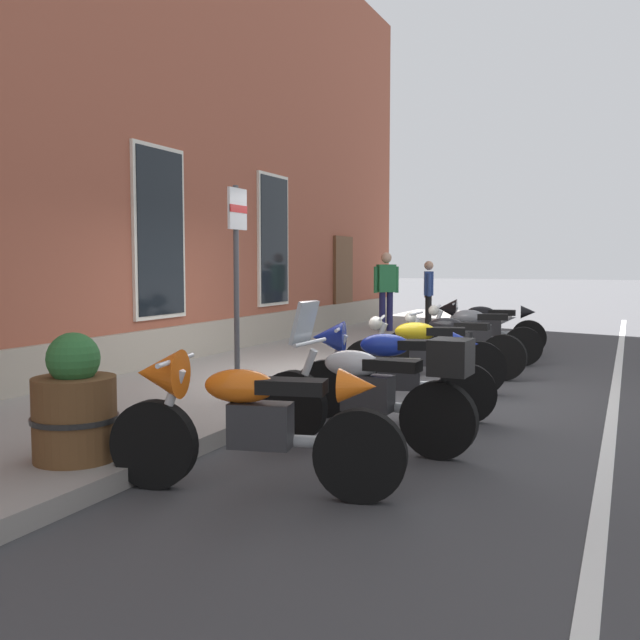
# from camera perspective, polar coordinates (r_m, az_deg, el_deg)

# --- Properties ---
(ground_plane) EXTENTS (140.00, 140.00, 0.00)m
(ground_plane) POSITION_cam_1_polar(r_m,az_deg,el_deg) (9.50, 2.49, -5.50)
(ground_plane) COLOR #38383A
(sidewalk) EXTENTS (27.87, 3.03, 0.16)m
(sidewalk) POSITION_cam_1_polar(r_m,az_deg,el_deg) (10.12, -5.58, -4.45)
(sidewalk) COLOR gray
(sidewalk) RESTS_ON ground_plane
(lane_stripe) EXTENTS (27.87, 0.12, 0.01)m
(lane_stripe) POSITION_cam_1_polar(r_m,az_deg,el_deg) (8.90, 22.25, -6.49)
(lane_stripe) COLOR silver
(lane_stripe) RESTS_ON ground_plane
(motorcycle_orange_sport) EXTENTS (0.72, 2.16, 1.03)m
(motorcycle_orange_sport) POSITION_cam_1_polar(r_m,az_deg,el_deg) (5.18, -6.17, -7.64)
(motorcycle_orange_sport) COLOR black
(motorcycle_orange_sport) RESTS_ON ground_plane
(motorcycle_silver_touring) EXTENTS (0.62, 2.05, 1.31)m
(motorcycle_silver_touring) POSITION_cam_1_polar(r_m,az_deg,el_deg) (6.33, 4.29, -5.53)
(motorcycle_silver_touring) COLOR black
(motorcycle_silver_touring) RESTS_ON ground_plane
(motorcycle_blue_sport) EXTENTS (0.75, 2.09, 1.04)m
(motorcycle_blue_sport) POSITION_cam_1_polar(r_m,az_deg,el_deg) (7.61, 5.26, -3.68)
(motorcycle_blue_sport) COLOR black
(motorcycle_blue_sport) RESTS_ON ground_plane
(motorcycle_yellow_naked) EXTENTS (0.74, 2.05, 0.98)m
(motorcycle_yellow_naked) POSITION_cam_1_polar(r_m,az_deg,el_deg) (9.21, 8.07, -2.78)
(motorcycle_yellow_naked) COLOR black
(motorcycle_yellow_naked) RESTS_ON ground_plane
(motorcycle_black_naked) EXTENTS (0.62, 2.11, 0.93)m
(motorcycle_black_naked) POSITION_cam_1_polar(r_m,az_deg,el_deg) (10.59, 10.38, -1.94)
(motorcycle_black_naked) COLOR black
(motorcycle_black_naked) RESTS_ON ground_plane
(motorcycle_grey_naked) EXTENTS (0.69, 2.14, 0.97)m
(motorcycle_grey_naked) POSITION_cam_1_polar(r_m,az_deg,el_deg) (12.01, 12.07, -1.18)
(motorcycle_grey_naked) COLOR black
(motorcycle_grey_naked) RESTS_ON ground_plane
(motorcycle_black_sport) EXTENTS (0.63, 2.13, 1.00)m
(motorcycle_black_sport) POSITION_cam_1_polar(r_m,az_deg,el_deg) (13.53, 12.69, -0.28)
(motorcycle_black_sport) COLOR black
(motorcycle_black_sport) RESTS_ON ground_plane
(pedestrian_striped_shirt) EXTENTS (0.42, 0.47, 1.74)m
(pedestrian_striped_shirt) POSITION_cam_1_polar(r_m,az_deg,el_deg) (15.97, 5.28, 2.65)
(pedestrian_striped_shirt) COLOR #1E1E4C
(pedestrian_striped_shirt) RESTS_ON sidewalk
(pedestrian_blue_top) EXTENTS (0.64, 0.34, 1.55)m
(pedestrian_blue_top) POSITION_cam_1_polar(r_m,az_deg,el_deg) (16.62, 8.61, 2.27)
(pedestrian_blue_top) COLOR black
(pedestrian_blue_top) RESTS_ON sidewalk
(parking_sign) EXTENTS (0.36, 0.07, 2.33)m
(parking_sign) POSITION_cam_1_polar(r_m,az_deg,el_deg) (7.79, -6.62, 4.58)
(parking_sign) COLOR #4C4C51
(parking_sign) RESTS_ON sidewalk
(barrel_planter) EXTENTS (0.66, 0.66, 0.98)m
(barrel_planter) POSITION_cam_1_polar(r_m,az_deg,el_deg) (5.80, -18.90, -6.54)
(barrel_planter) COLOR brown
(barrel_planter) RESTS_ON sidewalk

